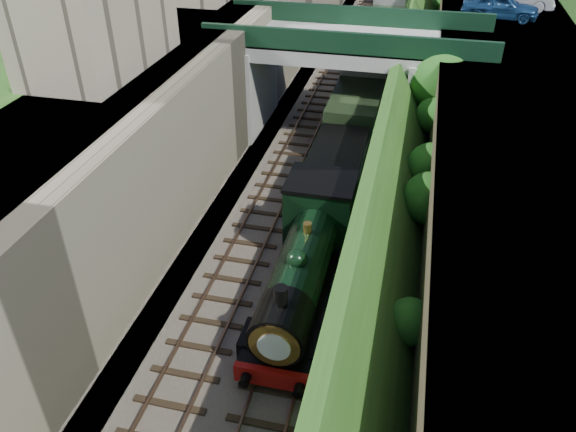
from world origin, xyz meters
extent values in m
cube|color=#473F38|center=(0.00, 20.00, 0.10)|extent=(10.00, 90.00, 0.20)
cube|color=#756B56|center=(-5.50, 20.00, 3.50)|extent=(1.00, 90.00, 7.00)
cube|color=#262628|center=(-9.00, 20.00, 3.50)|extent=(6.00, 90.00, 7.00)
cube|color=#262628|center=(9.50, 20.00, 3.12)|extent=(8.00, 90.00, 6.25)
cube|color=#1E4714|center=(5.00, 20.00, 2.70)|extent=(4.02, 90.00, 6.36)
sphere|color=#194C14|center=(5.25, 4.45, 3.31)|extent=(1.52, 1.52, 1.52)
sphere|color=#194C14|center=(3.96, 7.21, 1.21)|extent=(1.80, 1.80, 1.80)
sphere|color=#194C14|center=(5.56, 11.02, 3.81)|extent=(2.16, 2.16, 2.16)
sphere|color=#194C14|center=(5.55, 13.77, 3.79)|extent=(2.11, 2.11, 2.11)
sphere|color=#194C14|center=(6.13, 17.58, 4.74)|extent=(1.94, 1.94, 1.94)
sphere|color=#194C14|center=(5.54, 19.43, 3.77)|extent=(1.87, 1.87, 1.87)
sphere|color=#194C14|center=(5.55, 23.92, 3.80)|extent=(2.15, 2.15, 2.15)
sphere|color=#194C14|center=(4.70, 26.11, 2.41)|extent=(2.04, 2.04, 2.04)
sphere|color=#194C14|center=(5.05, 28.90, 2.99)|extent=(2.31, 2.31, 2.31)
sphere|color=#194C14|center=(4.42, 32.44, 1.96)|extent=(1.56, 1.56, 1.56)
sphere|color=#194C14|center=(5.56, 34.61, 3.81)|extent=(1.77, 1.77, 1.77)
sphere|color=#194C14|center=(3.78, 37.97, 0.92)|extent=(2.37, 2.37, 2.37)
sphere|color=#194C14|center=(6.19, 40.95, 4.83)|extent=(2.02, 2.02, 2.02)
sphere|color=#194C14|center=(4.80, 43.11, 2.58)|extent=(1.87, 1.87, 1.87)
sphere|color=#194C14|center=(5.08, 46.10, 3.03)|extent=(1.54, 1.54, 1.54)
sphere|color=#194C14|center=(4.55, 52.46, 2.17)|extent=(1.25, 1.25, 1.25)
cube|color=black|center=(-2.00, 20.00, 0.24)|extent=(2.50, 90.00, 0.07)
cube|color=brown|center=(-2.72, 20.00, 0.33)|extent=(0.08, 90.00, 0.14)
cube|color=brown|center=(-1.28, 20.00, 0.33)|extent=(0.08, 90.00, 0.14)
cube|color=black|center=(1.20, 20.00, 0.24)|extent=(2.50, 90.00, 0.07)
cube|color=brown|center=(0.48, 20.00, 0.33)|extent=(0.08, 90.00, 0.14)
cube|color=brown|center=(1.92, 20.00, 0.33)|extent=(0.08, 90.00, 0.14)
cube|color=gray|center=(0.50, 24.00, 5.70)|extent=(16.00, 6.00, 0.90)
cube|color=#12311D|center=(0.50, 21.15, 6.65)|extent=(16.00, 0.30, 1.20)
cube|color=#12311D|center=(0.50, 26.85, 6.65)|extent=(16.00, 0.30, 1.20)
cube|color=gray|center=(-5.50, 24.00, 2.85)|extent=(1.40, 6.40, 5.70)
cube|color=gray|center=(5.20, 24.00, 2.85)|extent=(2.40, 6.40, 5.70)
cube|color=gray|center=(-9.50, 14.00, 9.00)|extent=(4.00, 8.00, 4.00)
cylinder|color=black|center=(5.80, 21.53, 2.20)|extent=(0.30, 0.30, 4.40)
sphere|color=#194C14|center=(5.80, 21.53, 4.80)|extent=(3.60, 3.60, 3.60)
sphere|color=#194C14|center=(6.30, 22.33, 4.20)|extent=(2.40, 2.40, 2.40)
imported|color=navy|center=(8.96, 29.96, 7.04)|extent=(4.87, 2.54, 1.58)
cube|color=black|center=(1.20, 7.39, 0.50)|extent=(2.40, 8.40, 0.60)
cube|color=black|center=(1.20, 8.39, 1.05)|extent=(2.70, 10.00, 0.35)
cube|color=maroon|center=(1.20, 3.29, 0.95)|extent=(2.70, 0.25, 0.70)
cylinder|color=black|center=(1.20, 7.59, 2.35)|extent=(1.90, 5.60, 1.90)
cylinder|color=black|center=(1.20, 4.29, 2.35)|extent=(1.96, 1.80, 1.96)
cylinder|color=white|center=(1.20, 3.31, 2.35)|extent=(1.10, 0.05, 1.10)
cylinder|color=black|center=(1.20, 4.29, 3.55)|extent=(0.44, 0.44, 0.90)
sphere|color=black|center=(1.20, 6.59, 3.35)|extent=(0.76, 0.76, 0.76)
cylinder|color=#A57F33|center=(1.20, 8.39, 3.45)|extent=(0.32, 0.32, 0.50)
cube|color=black|center=(1.20, 11.19, 2.50)|extent=(2.75, 2.40, 2.80)
cube|color=black|center=(1.20, 11.19, 3.95)|extent=(2.85, 2.50, 0.15)
cube|color=black|center=(-0.05, 4.79, 0.85)|extent=(0.60, 1.40, 0.90)
cube|color=black|center=(2.45, 4.79, 0.85)|extent=(0.60, 1.40, 0.90)
cube|color=black|center=(1.20, 15.59, 0.45)|extent=(2.30, 6.00, 0.50)
cube|color=black|center=(1.20, 15.59, 0.70)|extent=(2.60, 6.00, 0.50)
cube|color=black|center=(1.20, 15.59, 1.90)|extent=(2.70, 6.00, 2.40)
cube|color=black|center=(1.20, 15.59, 3.15)|extent=(2.50, 5.60, 0.20)
cube|color=black|center=(1.20, 28.19, 0.40)|extent=(2.30, 17.00, 0.40)
cube|color=black|center=(1.20, 28.19, 0.65)|extent=(2.50, 17.00, 0.50)
cube|color=#212F1A|center=(1.20, 28.19, 2.15)|extent=(2.80, 18.00, 2.70)
cube|color=slate|center=(1.20, 28.19, 3.65)|extent=(2.90, 18.00, 0.50)
cube|color=black|center=(1.20, 46.99, 0.40)|extent=(2.30, 17.00, 0.40)
cube|color=black|center=(1.20, 46.99, 0.65)|extent=(2.50, 17.00, 0.50)
cube|color=#212F1A|center=(1.20, 46.99, 2.15)|extent=(2.80, 18.00, 2.70)
camera|label=1|loc=(4.51, -8.58, 15.55)|focal=35.00mm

